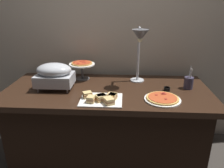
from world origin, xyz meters
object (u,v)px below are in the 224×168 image
at_px(pizza_plate_front, 162,99).
at_px(sauce_cup_near, 167,89).
at_px(chafing_dish, 54,74).
at_px(pizza_plate_center, 82,65).
at_px(utensil_holder, 189,83).
at_px(heat_lamp, 140,41).
at_px(sandwich_platter, 102,98).

height_order(pizza_plate_front, sauce_cup_near, sauce_cup_near).
relative_size(chafing_dish, pizza_plate_center, 1.27).
distance_m(chafing_dish, utensil_holder, 1.24).
height_order(pizza_plate_center, utensil_holder, utensil_holder).
relative_size(chafing_dish, pizza_plate_front, 1.11).
distance_m(pizza_plate_center, utensil_holder, 1.06).
distance_m(heat_lamp, pizza_plate_front, 0.56).
distance_m(pizza_plate_front, sauce_cup_near, 0.22).
bearing_deg(heat_lamp, pizza_plate_center, 164.55).
bearing_deg(pizza_plate_center, sauce_cup_near, -18.14).
xyz_separation_m(chafing_dish, pizza_plate_front, (0.96, -0.19, -0.13)).
distance_m(heat_lamp, pizza_plate_center, 0.65).
height_order(chafing_dish, utensil_holder, chafing_dish).
height_order(chafing_dish, pizza_plate_front, chafing_dish).
xyz_separation_m(pizza_plate_center, sauce_cup_near, (0.83, -0.27, -0.13)).
distance_m(pizza_plate_front, utensil_holder, 0.39).
relative_size(sauce_cup_near, utensil_holder, 0.26).
bearing_deg(chafing_dish, heat_lamp, 9.42).
relative_size(chafing_dish, sandwich_platter, 0.97).
height_order(heat_lamp, sauce_cup_near, heat_lamp).
relative_size(sandwich_platter, sauce_cup_near, 6.00).
bearing_deg(sandwich_platter, heat_lamp, 50.15).
bearing_deg(utensil_holder, sauce_cup_near, -162.19).
height_order(heat_lamp, pizza_plate_center, heat_lamp).
relative_size(chafing_dish, heat_lamp, 0.61).
distance_m(heat_lamp, sauce_cup_near, 0.50).
relative_size(pizza_plate_center, sandwich_platter, 0.77).
bearing_deg(pizza_plate_front, pizza_plate_center, 147.67).
relative_size(pizza_plate_front, utensil_holder, 1.37).
height_order(pizza_plate_center, sauce_cup_near, pizza_plate_center).
bearing_deg(chafing_dish, sauce_cup_near, 0.75).
distance_m(chafing_dish, pizza_plate_front, 0.98).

